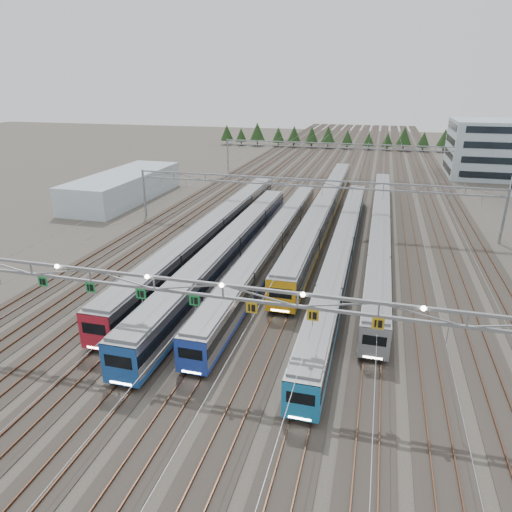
% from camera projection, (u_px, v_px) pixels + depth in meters
% --- Properties ---
extents(ground, '(400.00, 400.00, 0.00)m').
position_uv_depth(ground, '(225.00, 374.00, 36.30)').
color(ground, '#47423A').
rests_on(ground, ground).
extents(track_bed, '(54.00, 260.00, 5.42)m').
position_uv_depth(track_bed, '(341.00, 160.00, 125.92)').
color(track_bed, '#2D2823').
rests_on(track_bed, ground).
extents(train_a, '(2.99, 57.95, 3.90)m').
position_uv_depth(train_a, '(214.00, 231.00, 63.92)').
color(train_a, black).
rests_on(train_a, ground).
extents(train_b, '(3.03, 51.34, 3.96)m').
position_uv_depth(train_b, '(229.00, 250.00, 56.46)').
color(train_b, black).
rests_on(train_b, ground).
extents(train_c, '(2.70, 55.10, 3.51)m').
position_uv_depth(train_c, '(272.00, 243.00, 59.60)').
color(train_c, black).
rests_on(train_c, ground).
extents(train_d, '(3.06, 68.28, 3.99)m').
position_uv_depth(train_d, '(324.00, 209.00, 74.79)').
color(train_d, black).
rests_on(train_d, ground).
extents(train_e, '(2.62, 62.34, 3.41)m').
position_uv_depth(train_e, '(342.00, 248.00, 58.07)').
color(train_e, black).
rests_on(train_e, ground).
extents(train_f, '(2.61, 66.86, 3.39)m').
position_uv_depth(train_f, '(380.00, 226.00, 66.81)').
color(train_f, black).
rests_on(train_f, ground).
extents(gantry_near, '(56.36, 0.61, 8.08)m').
position_uv_depth(gantry_near, '(222.00, 294.00, 33.67)').
color(gantry_near, gray).
rests_on(gantry_near, ground).
extents(gantry_mid, '(56.36, 0.36, 8.00)m').
position_uv_depth(gantry_mid, '(308.00, 189.00, 70.08)').
color(gantry_mid, gray).
rests_on(gantry_mid, ground).
extents(gantry_far, '(56.36, 0.36, 8.00)m').
position_uv_depth(gantry_far, '(337.00, 149.00, 110.64)').
color(gantry_far, gray).
rests_on(gantry_far, ground).
extents(depot_bldg_north, '(22.00, 18.00, 13.31)m').
position_uv_depth(depot_bldg_north, '(499.00, 149.00, 109.34)').
color(depot_bldg_north, '#A8BEC8').
rests_on(depot_bldg_north, ground).
extents(west_shed, '(10.00, 30.00, 5.10)m').
position_uv_depth(west_shed, '(124.00, 186.00, 89.34)').
color(west_shed, '#A8BEC8').
rests_on(west_shed, ground).
extents(treeline, '(93.80, 5.60, 7.02)m').
position_uv_depth(treeline, '(348.00, 136.00, 155.82)').
color(treeline, '#332114').
rests_on(treeline, ground).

